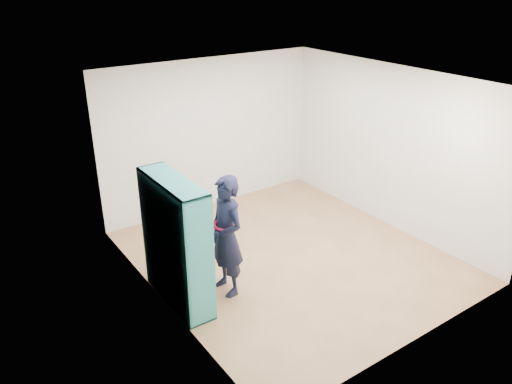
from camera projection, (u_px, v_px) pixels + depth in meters
floor at (290, 256)px, 7.40m from camera, size 4.50×4.50×0.00m
ceiling at (296, 81)px, 6.33m from camera, size 4.50×4.50×0.00m
wall_left at (159, 212)px, 5.82m from camera, size 0.02×4.50×2.60m
wall_right at (391, 148)px, 7.90m from camera, size 0.02×4.50×2.60m
wall_back at (211, 135)px, 8.55m from camera, size 4.00×0.02×2.60m
wall_front at (428, 243)px, 5.18m from camera, size 4.00×0.02×2.60m
bookshelf at (175, 245)px, 6.10m from camera, size 0.36×1.25×1.66m
person at (226, 236)px, 6.30m from camera, size 0.40×0.60×1.62m
smartphone at (214, 229)px, 6.24m from camera, size 0.01×0.10×0.14m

